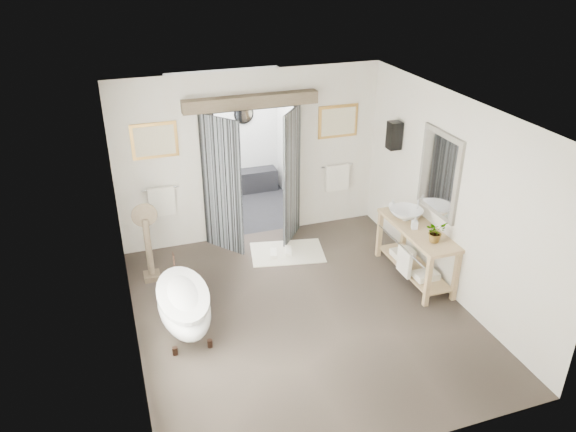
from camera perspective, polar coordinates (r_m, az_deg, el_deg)
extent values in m
plane|color=#4B4036|center=(8.04, 1.41, -9.82)|extent=(5.00, 5.00, 0.00)
cube|color=silver|center=(5.37, 11.02, -12.25)|extent=(4.50, 0.02, 2.90)
cube|color=silver|center=(6.91, -16.29, -3.36)|extent=(0.02, 5.00, 2.90)
cube|color=silver|center=(8.26, 16.35, 1.74)|extent=(0.02, 5.00, 2.90)
cube|color=silver|center=(9.21, -12.97, 4.77)|extent=(1.45, 0.02, 2.90)
cube|color=silver|center=(9.93, 4.81, 6.99)|extent=(1.45, 0.02, 2.90)
cube|color=silver|center=(9.11, -3.97, 12.77)|extent=(1.60, 0.02, 0.60)
cube|color=silver|center=(6.73, 1.68, 10.43)|extent=(4.50, 5.00, 0.02)
cube|color=white|center=(6.44, -15.34, -6.61)|extent=(0.02, 2.20, 2.70)
cube|color=gray|center=(8.40, 15.15, 4.20)|extent=(0.05, 0.95, 1.25)
cube|color=silver|center=(8.38, 14.97, 4.18)|extent=(0.01, 0.80, 1.10)
cube|color=black|center=(9.24, 10.75, 8.05)|extent=(0.20, 0.20, 0.45)
sphere|color=#FFCC8C|center=(9.24, 10.75, 8.05)|extent=(0.10, 0.10, 0.10)
cube|color=black|center=(10.92, -4.94, 0.64)|extent=(2.20, 2.00, 0.01)
cube|color=silver|center=(10.08, -5.50, 13.49)|extent=(2.20, 2.00, 0.02)
cube|color=white|center=(11.35, -6.46, 8.40)|extent=(2.20, 0.02, 2.50)
cube|color=white|center=(10.25, -11.20, 6.01)|extent=(0.02, 2.00, 2.50)
cube|color=white|center=(10.73, 0.54, 7.47)|extent=(0.02, 2.00, 2.50)
cube|color=black|center=(11.55, -6.00, 3.31)|extent=(2.00, 0.35, 0.45)
cylinder|color=silver|center=(11.15, -8.55, 9.82)|extent=(0.40, 0.03, 0.40)
cylinder|color=silver|center=(11.31, -4.51, 10.27)|extent=(0.40, 0.03, 0.40)
cube|color=black|center=(9.40, -8.41, 3.67)|extent=(0.07, 0.10, 2.30)
cube|color=black|center=(9.78, 0.83, 4.90)|extent=(0.07, 0.10, 2.30)
cube|color=black|center=(9.19, -3.91, 10.96)|extent=(1.67, 0.10, 0.07)
cube|color=black|center=(9.12, -6.74, 3.03)|extent=(0.52, 0.66, 2.30)
cube|color=black|center=(9.42, 0.40, 4.00)|extent=(0.52, 0.66, 2.30)
cube|color=brown|center=(9.06, -3.77, 11.53)|extent=(2.20, 0.20, 0.20)
cube|color=gold|center=(9.02, -13.41, 7.46)|extent=(0.72, 0.03, 0.57)
cube|color=beige|center=(9.01, -13.40, 7.44)|extent=(0.62, 0.01, 0.47)
cube|color=gold|center=(9.78, 5.10, 9.56)|extent=(0.72, 0.03, 0.57)
cube|color=beige|center=(9.76, 5.14, 9.54)|extent=(0.62, 0.01, 0.47)
cylinder|color=silver|center=(9.27, -12.87, 2.72)|extent=(0.60, 0.02, 0.02)
cube|color=white|center=(9.34, -12.72, 1.45)|extent=(0.42, 0.08, 0.48)
cylinder|color=silver|center=(10.00, 5.01, 5.12)|extent=(0.60, 0.02, 0.02)
cube|color=white|center=(10.07, 5.01, 3.91)|extent=(0.42, 0.08, 0.48)
cylinder|color=#352219|center=(7.46, -11.40, -13.29)|extent=(0.07, 0.07, 0.11)
cylinder|color=#352219|center=(7.50, -7.94, -12.71)|extent=(0.07, 0.07, 0.11)
cylinder|color=#352219|center=(8.32, -12.53, -8.69)|extent=(0.07, 0.07, 0.11)
cylinder|color=#352219|center=(8.36, -9.46, -8.20)|extent=(0.07, 0.07, 0.11)
ellipsoid|color=white|center=(7.73, -10.55, -8.86)|extent=(0.68, 1.52, 0.48)
cylinder|color=#352219|center=(8.15, -11.53, -4.41)|extent=(0.03, 0.03, 0.20)
cube|color=tan|center=(8.19, 14.04, -6.37)|extent=(0.07, 0.07, 0.85)
cube|color=tan|center=(8.43, 16.71, -5.73)|extent=(0.07, 0.07, 0.85)
cube|color=tan|center=(9.27, 9.28, -1.72)|extent=(0.07, 0.07, 0.85)
cube|color=tan|center=(9.48, 11.75, -1.28)|extent=(0.07, 0.07, 0.85)
cube|color=tan|center=(8.63, 13.07, -1.34)|extent=(0.55, 1.60, 0.05)
cube|color=tan|center=(8.96, 12.64, -5.10)|extent=(0.45, 1.50, 0.03)
cylinder|color=silver|center=(8.61, 11.38, -2.95)|extent=(0.02, 1.40, 0.02)
cube|color=white|center=(8.60, 11.75, -4.57)|extent=(0.06, 0.34, 0.42)
cube|color=white|center=(8.68, 13.85, -5.87)|extent=(0.35, 0.25, 0.10)
cube|color=white|center=(9.18, 11.58, -3.68)|extent=(0.35, 0.25, 0.10)
cube|color=brown|center=(9.00, -13.64, -5.94)|extent=(0.25, 0.25, 0.09)
cylinder|color=brown|center=(8.74, -13.99, -3.09)|extent=(0.10, 0.10, 0.95)
cylinder|color=silver|center=(8.51, -14.40, 0.12)|extent=(0.34, 0.02, 0.34)
cylinder|color=brown|center=(8.49, -14.39, 0.08)|extent=(0.38, 0.02, 0.38)
cube|color=beige|center=(9.43, -0.07, -3.72)|extent=(1.33, 1.02, 0.01)
cube|color=white|center=(9.35, -1.48, -3.79)|extent=(0.18, 0.30, 0.05)
cube|color=white|center=(9.42, 0.03, -3.53)|extent=(0.18, 0.30, 0.05)
imported|color=white|center=(8.79, 11.89, 0.16)|extent=(0.55, 0.55, 0.18)
imported|color=gray|center=(8.24, 14.76, -1.54)|extent=(0.33, 0.30, 0.32)
imported|color=gray|center=(8.55, 12.75, -0.69)|extent=(0.11, 0.11, 0.19)
imported|color=gray|center=(9.09, 10.59, 1.17)|extent=(0.16, 0.16, 0.17)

